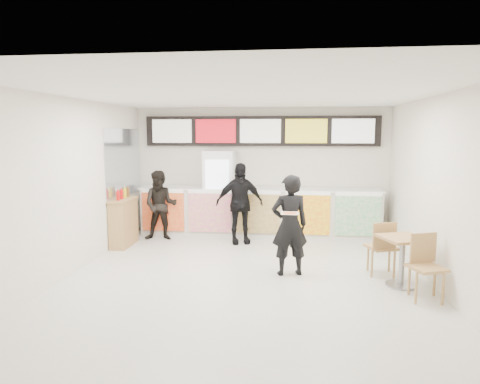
% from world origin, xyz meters
% --- Properties ---
extents(floor, '(7.00, 7.00, 0.00)m').
position_xyz_m(floor, '(0.00, 0.00, 0.00)').
color(floor, beige).
rests_on(floor, ground).
extents(ceiling, '(7.00, 7.00, 0.00)m').
position_xyz_m(ceiling, '(0.00, 0.00, 3.00)').
color(ceiling, white).
rests_on(ceiling, wall_back).
extents(wall_back, '(6.00, 0.00, 6.00)m').
position_xyz_m(wall_back, '(0.00, 3.50, 1.50)').
color(wall_back, silver).
rests_on(wall_back, floor).
extents(wall_left, '(0.00, 7.00, 7.00)m').
position_xyz_m(wall_left, '(-3.00, 0.00, 1.50)').
color(wall_left, silver).
rests_on(wall_left, floor).
extents(wall_right, '(0.00, 7.00, 7.00)m').
position_xyz_m(wall_right, '(3.00, 0.00, 1.50)').
color(wall_right, silver).
rests_on(wall_right, floor).
extents(service_counter, '(5.56, 0.77, 1.14)m').
position_xyz_m(service_counter, '(0.00, 3.09, 0.57)').
color(service_counter, silver).
rests_on(service_counter, floor).
extents(menu_board, '(5.50, 0.14, 0.70)m').
position_xyz_m(menu_board, '(0.00, 3.41, 2.45)').
color(menu_board, black).
rests_on(menu_board, wall_back).
extents(drinks_fridge, '(0.70, 0.67, 2.00)m').
position_xyz_m(drinks_fridge, '(-0.93, 3.11, 1.00)').
color(drinks_fridge, white).
rests_on(drinks_fridge, floor).
extents(mirror_panel, '(0.01, 2.00, 1.50)m').
position_xyz_m(mirror_panel, '(-2.99, 2.45, 1.75)').
color(mirror_panel, '#B2B7BF').
rests_on(mirror_panel, wall_left).
extents(customer_main, '(0.71, 0.56, 1.72)m').
position_xyz_m(customer_main, '(0.71, 0.40, 0.86)').
color(customer_main, black).
rests_on(customer_main, floor).
extents(customer_left, '(0.82, 0.67, 1.57)m').
position_xyz_m(customer_left, '(-2.19, 2.51, 0.79)').
color(customer_left, black).
rests_on(customer_left, floor).
extents(customer_mid, '(1.12, 0.73, 1.77)m').
position_xyz_m(customer_mid, '(-0.38, 2.41, 0.88)').
color(customer_mid, black).
rests_on(customer_mid, floor).
extents(pizza_slice, '(0.36, 0.36, 0.02)m').
position_xyz_m(pizza_slice, '(0.71, -0.05, 1.16)').
color(pizza_slice, beige).
rests_on(pizza_slice, customer_main).
extents(cafe_table, '(0.98, 1.67, 0.95)m').
position_xyz_m(cafe_table, '(2.47, 0.04, 0.55)').
color(cafe_table, tan).
rests_on(cafe_table, floor).
extents(condiment_ledge, '(0.37, 0.91, 1.22)m').
position_xyz_m(condiment_ledge, '(-2.82, 1.90, 0.52)').
color(condiment_ledge, tan).
rests_on(condiment_ledge, floor).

